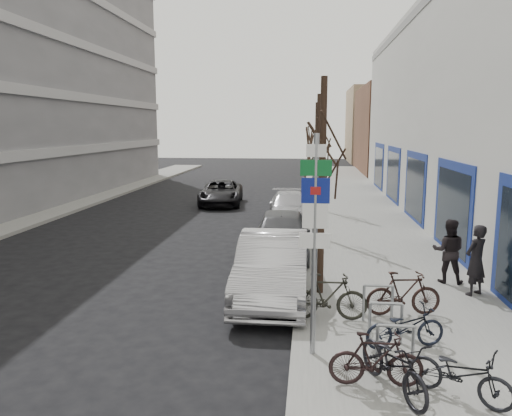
% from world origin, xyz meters
% --- Properties ---
extents(ground, '(120.00, 120.00, 0.00)m').
position_xyz_m(ground, '(0.00, 0.00, 0.00)').
color(ground, black).
rests_on(ground, ground).
extents(sidewalk_east, '(5.00, 70.00, 0.15)m').
position_xyz_m(sidewalk_east, '(4.50, 10.00, 0.07)').
color(sidewalk_east, slate).
rests_on(sidewalk_east, ground).
extents(brick_building_far, '(12.00, 14.00, 8.00)m').
position_xyz_m(brick_building_far, '(13.00, 40.00, 4.00)').
color(brick_building_far, brown).
rests_on(brick_building_far, ground).
extents(tan_building_far, '(13.00, 12.00, 9.00)m').
position_xyz_m(tan_building_far, '(13.50, 55.00, 4.50)').
color(tan_building_far, '#937A5B').
rests_on(tan_building_far, ground).
extents(highway_sign_pole, '(0.55, 0.10, 4.20)m').
position_xyz_m(highway_sign_pole, '(2.40, -0.01, 2.46)').
color(highway_sign_pole, gray).
rests_on(highway_sign_pole, ground).
extents(bike_rack, '(0.66, 2.26, 0.83)m').
position_xyz_m(bike_rack, '(3.80, 0.60, 0.66)').
color(bike_rack, gray).
rests_on(bike_rack, sidewalk_east).
extents(tree_near, '(1.80, 1.80, 5.50)m').
position_xyz_m(tree_near, '(2.60, 3.50, 4.10)').
color(tree_near, black).
rests_on(tree_near, ground).
extents(tree_mid, '(1.80, 1.80, 5.50)m').
position_xyz_m(tree_mid, '(2.60, 10.00, 4.10)').
color(tree_mid, black).
rests_on(tree_mid, ground).
extents(tree_far, '(1.80, 1.80, 5.50)m').
position_xyz_m(tree_far, '(2.60, 16.50, 4.10)').
color(tree_far, black).
rests_on(tree_far, ground).
extents(meter_front, '(0.10, 0.08, 1.27)m').
position_xyz_m(meter_front, '(2.15, 3.00, 0.92)').
color(meter_front, gray).
rests_on(meter_front, sidewalk_east).
extents(meter_mid, '(0.10, 0.08, 1.27)m').
position_xyz_m(meter_mid, '(2.15, 8.50, 0.92)').
color(meter_mid, gray).
rests_on(meter_mid, sidewalk_east).
extents(meter_back, '(0.10, 0.08, 1.27)m').
position_xyz_m(meter_back, '(2.15, 14.00, 0.92)').
color(meter_back, gray).
rests_on(meter_back, sidewalk_east).
extents(bike_near_left, '(1.24, 1.89, 1.11)m').
position_xyz_m(bike_near_left, '(3.66, -1.24, 0.71)').
color(bike_near_left, black).
rests_on(bike_near_left, sidewalk_east).
extents(bike_near_right, '(1.54, 0.47, 0.93)m').
position_xyz_m(bike_near_right, '(3.41, -1.09, 0.61)').
color(bike_near_right, black).
rests_on(bike_near_right, sidewalk_east).
extents(bike_mid_curb, '(1.64, 0.88, 0.96)m').
position_xyz_m(bike_mid_curb, '(4.14, 0.43, 0.63)').
color(bike_mid_curb, black).
rests_on(bike_mid_curb, sidewalk_east).
extents(bike_mid_inner, '(1.77, 0.57, 1.07)m').
position_xyz_m(bike_mid_inner, '(2.72, 1.68, 0.68)').
color(bike_mid_inner, black).
rests_on(bike_mid_inner, sidewalk_east).
extents(bike_far_curb, '(1.61, 1.28, 0.98)m').
position_xyz_m(bike_far_curb, '(4.64, -1.35, 0.64)').
color(bike_far_curb, black).
rests_on(bike_far_curb, sidewalk_east).
extents(bike_far_inner, '(1.75, 0.76, 1.03)m').
position_xyz_m(bike_far_inner, '(4.41, 2.12, 0.66)').
color(bike_far_inner, black).
rests_on(bike_far_inner, sidewalk_east).
extents(parked_car_front, '(1.77, 4.94, 1.62)m').
position_xyz_m(parked_car_front, '(1.40, 3.39, 0.81)').
color(parked_car_front, '#B9B8BE').
rests_on(parked_car_front, ground).
extents(parked_car_mid, '(1.93, 4.65, 1.57)m').
position_xyz_m(parked_car_mid, '(1.40, 7.40, 0.79)').
color(parked_car_mid, '#444549').
rests_on(parked_car_mid, ground).
extents(parked_car_back, '(2.20, 4.71, 1.33)m').
position_xyz_m(parked_car_back, '(1.40, 13.84, 0.66)').
color(parked_car_back, '#AFAFB4').
rests_on(parked_car_back, ground).
extents(lane_car, '(2.65, 5.02, 1.35)m').
position_xyz_m(lane_car, '(-2.62, 18.50, 0.67)').
color(lane_car, black).
rests_on(lane_car, ground).
extents(pedestrian_near, '(0.78, 0.74, 1.79)m').
position_xyz_m(pedestrian_near, '(6.43, 3.72, 1.04)').
color(pedestrian_near, black).
rests_on(pedestrian_near, sidewalk_east).
extents(pedestrian_far, '(0.73, 0.57, 1.76)m').
position_xyz_m(pedestrian_far, '(6.03, 4.71, 1.03)').
color(pedestrian_far, black).
rests_on(pedestrian_far, sidewalk_east).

